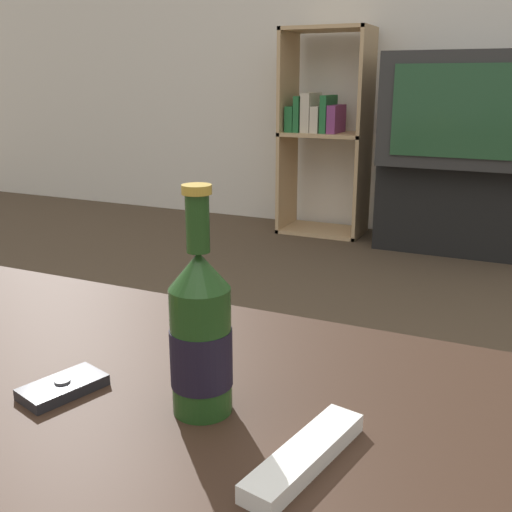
# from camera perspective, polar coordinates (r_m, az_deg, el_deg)

# --- Properties ---
(coffee_table) EXTENTS (1.19, 0.82, 0.48)m
(coffee_table) POSITION_cam_1_polar(r_m,az_deg,el_deg) (0.77, -16.87, -19.25)
(coffee_table) COLOR #332116
(coffee_table) RESTS_ON ground_plane
(tv_stand) EXTENTS (0.86, 0.38, 0.45)m
(tv_stand) POSITION_cam_1_polar(r_m,az_deg,el_deg) (3.29, 19.23, 4.43)
(tv_stand) COLOR black
(tv_stand) RESTS_ON ground_plane
(television) EXTENTS (0.83, 0.59, 0.54)m
(television) POSITION_cam_1_polar(r_m,az_deg,el_deg) (3.22, 20.06, 13.03)
(television) COLOR #2D2D2D
(television) RESTS_ON tv_stand
(bookshelf) EXTENTS (0.47, 0.30, 1.13)m
(bookshelf) POSITION_cam_1_polar(r_m,az_deg,el_deg) (3.45, 6.32, 11.97)
(bookshelf) COLOR tan
(bookshelf) RESTS_ON ground_plane
(beer_bottle) EXTENTS (0.07, 0.07, 0.27)m
(beer_bottle) POSITION_cam_1_polar(r_m,az_deg,el_deg) (0.69, -5.28, -7.55)
(beer_bottle) COLOR #1E4219
(beer_bottle) RESTS_ON coffee_table
(cell_phone) EXTENTS (0.08, 0.11, 0.02)m
(cell_phone) POSITION_cam_1_polar(r_m,az_deg,el_deg) (0.80, -17.91, -11.79)
(cell_phone) COLOR #232328
(cell_phone) RESTS_ON coffee_table
(remote_control) EXTENTS (0.08, 0.18, 0.02)m
(remote_control) POSITION_cam_1_polar(r_m,az_deg,el_deg) (0.64, 4.70, -18.40)
(remote_control) COLOR white
(remote_control) RESTS_ON coffee_table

